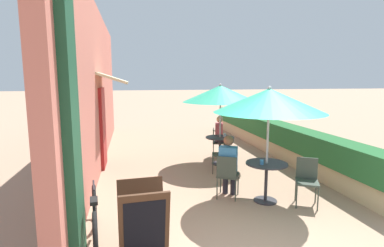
{
  "coord_description": "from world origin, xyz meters",
  "views": [
    {
      "loc": [
        -1.65,
        -3.24,
        2.33
      ],
      "look_at": [
        0.15,
        5.49,
        1.0
      ],
      "focal_mm": 28.0,
      "sensor_mm": 36.0,
      "label": 1
    }
  ],
  "objects_px": {
    "coffee_cup_near": "(262,162)",
    "bicycle_leaning": "(95,218)",
    "seated_patron_mid_left": "(221,135)",
    "cafe_chair_mid_right": "(223,152)",
    "patio_table_near": "(266,173)",
    "cafe_chair_mid_left": "(217,140)",
    "menu_board": "(143,222)",
    "coffee_cup_mid": "(225,135)",
    "cafe_chair_near_right": "(227,173)",
    "patio_table_mid": "(220,144)",
    "patio_umbrella_near": "(269,101)",
    "cafe_chair_near_left": "(307,178)",
    "seated_patron_near_right": "(228,163)",
    "patio_umbrella_mid": "(221,94)"
  },
  "relations": [
    {
      "from": "coffee_cup_near",
      "to": "bicycle_leaning",
      "type": "relative_size",
      "value": 0.05
    },
    {
      "from": "seated_patron_mid_left",
      "to": "cafe_chair_mid_right",
      "type": "distance_m",
      "value": 1.47
    },
    {
      "from": "patio_table_near",
      "to": "cafe_chair_mid_right",
      "type": "height_order",
      "value": "cafe_chair_mid_right"
    },
    {
      "from": "cafe_chair_mid_left",
      "to": "menu_board",
      "type": "distance_m",
      "value": 5.28
    },
    {
      "from": "coffee_cup_mid",
      "to": "bicycle_leaning",
      "type": "xyz_separation_m",
      "value": [
        -3.06,
        -3.49,
        -0.46
      ]
    },
    {
      "from": "cafe_chair_near_right",
      "to": "patio_table_mid",
      "type": "height_order",
      "value": "cafe_chair_near_right"
    },
    {
      "from": "patio_umbrella_near",
      "to": "cafe_chair_near_left",
      "type": "distance_m",
      "value": 1.6
    },
    {
      "from": "cafe_chair_near_right",
      "to": "patio_table_mid",
      "type": "distance_m",
      "value": 2.42
    },
    {
      "from": "patio_table_near",
      "to": "seated_patron_near_right",
      "type": "distance_m",
      "value": 0.75
    },
    {
      "from": "patio_umbrella_near",
      "to": "cafe_chair_near_left",
      "type": "relative_size",
      "value": 2.54
    },
    {
      "from": "patio_umbrella_mid",
      "to": "bicycle_leaning",
      "type": "relative_size",
      "value": 1.31
    },
    {
      "from": "cafe_chair_mid_right",
      "to": "bicycle_leaning",
      "type": "relative_size",
      "value": 0.52
    },
    {
      "from": "seated_patron_mid_left",
      "to": "patio_table_near",
      "type": "bearing_deg",
      "value": 14.19
    },
    {
      "from": "seated_patron_mid_left",
      "to": "cafe_chair_mid_right",
      "type": "relative_size",
      "value": 1.44
    },
    {
      "from": "patio_table_mid",
      "to": "cafe_chair_mid_left",
      "type": "xyz_separation_m",
      "value": [
        0.13,
        0.72,
        -0.04
      ]
    },
    {
      "from": "patio_umbrella_near",
      "to": "seated_patron_near_right",
      "type": "distance_m",
      "value": 1.45
    },
    {
      "from": "seated_patron_near_right",
      "to": "cafe_chair_mid_left",
      "type": "height_order",
      "value": "seated_patron_near_right"
    },
    {
      "from": "seated_patron_near_right",
      "to": "patio_umbrella_mid",
      "type": "height_order",
      "value": "patio_umbrella_mid"
    },
    {
      "from": "cafe_chair_near_right",
      "to": "coffee_cup_near",
      "type": "xyz_separation_m",
      "value": [
        0.55,
        -0.35,
        0.29
      ]
    },
    {
      "from": "seated_patron_near_right",
      "to": "coffee_cup_mid",
      "type": "relative_size",
      "value": 13.89
    },
    {
      "from": "cafe_chair_near_left",
      "to": "cafe_chair_near_right",
      "type": "relative_size",
      "value": 1.0
    },
    {
      "from": "cafe_chair_mid_left",
      "to": "menu_board",
      "type": "relative_size",
      "value": 0.88
    },
    {
      "from": "cafe_chair_mid_left",
      "to": "seated_patron_mid_left",
      "type": "relative_size",
      "value": 0.7
    },
    {
      "from": "patio_umbrella_near",
      "to": "seated_patron_near_right",
      "type": "bearing_deg",
      "value": 149.36
    },
    {
      "from": "patio_table_mid",
      "to": "seated_patron_mid_left",
      "type": "xyz_separation_m",
      "value": [
        0.24,
        0.69,
        0.13
      ]
    },
    {
      "from": "seated_patron_mid_left",
      "to": "coffee_cup_mid",
      "type": "distance_m",
      "value": 0.68
    },
    {
      "from": "cafe_chair_mid_left",
      "to": "bicycle_leaning",
      "type": "height_order",
      "value": "cafe_chair_mid_left"
    },
    {
      "from": "coffee_cup_near",
      "to": "patio_umbrella_mid",
      "type": "height_order",
      "value": "patio_umbrella_mid"
    },
    {
      "from": "cafe_chair_mid_left",
      "to": "cafe_chair_near_left",
      "type": "bearing_deg",
      "value": 26.73
    },
    {
      "from": "bicycle_leaning",
      "to": "patio_table_near",
      "type": "bearing_deg",
      "value": 8.49
    },
    {
      "from": "cafe_chair_near_left",
      "to": "cafe_chair_mid_right",
      "type": "xyz_separation_m",
      "value": [
        -0.94,
        2.18,
        0.0
      ]
    },
    {
      "from": "menu_board",
      "to": "coffee_cup_near",
      "type": "bearing_deg",
      "value": 26.08
    },
    {
      "from": "cafe_chair_near_right",
      "to": "bicycle_leaning",
      "type": "bearing_deg",
      "value": -126.93
    },
    {
      "from": "patio_umbrella_near",
      "to": "bicycle_leaning",
      "type": "height_order",
      "value": "patio_umbrella_near"
    },
    {
      "from": "seated_patron_mid_left",
      "to": "menu_board",
      "type": "relative_size",
      "value": 1.27
    },
    {
      "from": "patio_umbrella_near",
      "to": "coffee_cup_near",
      "type": "bearing_deg",
      "value": -151.56
    },
    {
      "from": "coffee_cup_near",
      "to": "coffee_cup_mid",
      "type": "relative_size",
      "value": 1.0
    },
    {
      "from": "patio_umbrella_mid",
      "to": "cafe_chair_mid_left",
      "type": "relative_size",
      "value": 2.54
    },
    {
      "from": "coffee_cup_near",
      "to": "patio_umbrella_near",
      "type": "bearing_deg",
      "value": 28.44
    },
    {
      "from": "patio_umbrella_mid",
      "to": "cafe_chair_mid_left",
      "type": "bearing_deg",
      "value": 79.77
    },
    {
      "from": "patio_table_mid",
      "to": "cafe_chair_near_left",
      "type": "bearing_deg",
      "value": -74.49
    },
    {
      "from": "patio_table_mid",
      "to": "seated_patron_mid_left",
      "type": "relative_size",
      "value": 0.63
    },
    {
      "from": "seated_patron_near_right",
      "to": "menu_board",
      "type": "xyz_separation_m",
      "value": [
        -1.75,
        -1.73,
        -0.2
      ]
    },
    {
      "from": "cafe_chair_near_left",
      "to": "seated_patron_mid_left",
      "type": "relative_size",
      "value": 0.7
    },
    {
      "from": "cafe_chair_near_left",
      "to": "coffee_cup_near",
      "type": "bearing_deg",
      "value": 14.02
    },
    {
      "from": "coffee_cup_mid",
      "to": "cafe_chair_near_left",
      "type": "bearing_deg",
      "value": -77.18
    },
    {
      "from": "patio_table_mid",
      "to": "patio_umbrella_mid",
      "type": "relative_size",
      "value": 0.36
    },
    {
      "from": "seated_patron_near_right",
      "to": "cafe_chair_mid_right",
      "type": "relative_size",
      "value": 1.44
    },
    {
      "from": "seated_patron_near_right",
      "to": "cafe_chair_mid_left",
      "type": "bearing_deg",
      "value": 105.75
    },
    {
      "from": "patio_umbrella_mid",
      "to": "menu_board",
      "type": "relative_size",
      "value": 2.24
    }
  ]
}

